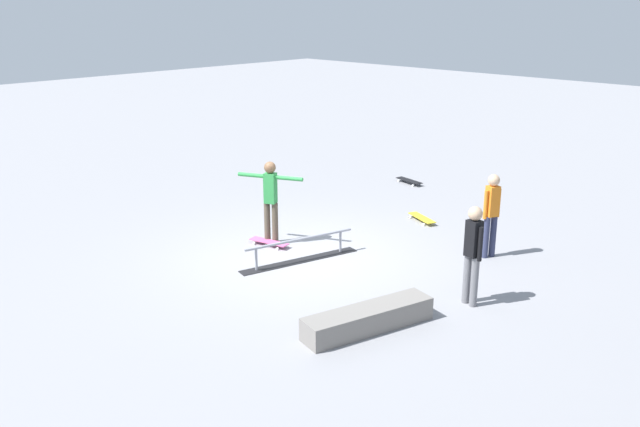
{
  "coord_description": "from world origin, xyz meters",
  "views": [
    {
      "loc": [
        8.02,
        8.28,
        4.47
      ],
      "look_at": [
        0.19,
        0.68,
        1.0
      ],
      "focal_mm": 38.12,
      "sensor_mm": 36.0,
      "label": 1
    }
  ],
  "objects_px": {
    "skateboard_main": "(269,242)",
    "bystander_orange_shirt": "(491,211)",
    "grind_rail": "(300,251)",
    "skater_main": "(271,197)",
    "loose_skateboard_black": "(409,181)",
    "bystander_black_shirt": "(473,250)",
    "skate_ledge": "(368,319)",
    "loose_skateboard_yellow": "(422,218)"
  },
  "relations": [
    {
      "from": "skateboard_main",
      "to": "bystander_orange_shirt",
      "type": "distance_m",
      "value": 4.13
    },
    {
      "from": "grind_rail",
      "to": "skater_main",
      "type": "bearing_deg",
      "value": -89.84
    },
    {
      "from": "bystander_orange_shirt",
      "to": "loose_skateboard_black",
      "type": "height_order",
      "value": "bystander_orange_shirt"
    },
    {
      "from": "bystander_black_shirt",
      "to": "bystander_orange_shirt",
      "type": "xyz_separation_m",
      "value": [
        -1.96,
        -0.84,
        -0.01
      ]
    },
    {
      "from": "skate_ledge",
      "to": "bystander_black_shirt",
      "type": "distance_m",
      "value": 1.94
    },
    {
      "from": "grind_rail",
      "to": "skate_ledge",
      "type": "bearing_deg",
      "value": 80.43
    },
    {
      "from": "skate_ledge",
      "to": "bystander_black_shirt",
      "type": "height_order",
      "value": "bystander_black_shirt"
    },
    {
      "from": "skate_ledge",
      "to": "loose_skateboard_yellow",
      "type": "relative_size",
      "value": 2.44
    },
    {
      "from": "skater_main",
      "to": "bystander_orange_shirt",
      "type": "xyz_separation_m",
      "value": [
        -2.25,
        3.35,
        -0.06
      ]
    },
    {
      "from": "skateboard_main",
      "to": "bystander_orange_shirt",
      "type": "bearing_deg",
      "value": -155.89
    },
    {
      "from": "skateboard_main",
      "to": "loose_skateboard_black",
      "type": "distance_m",
      "value": 5.54
    },
    {
      "from": "grind_rail",
      "to": "bystander_orange_shirt",
      "type": "relative_size",
      "value": 1.49
    },
    {
      "from": "skateboard_main",
      "to": "skater_main",
      "type": "bearing_deg",
      "value": -73.27
    },
    {
      "from": "skate_ledge",
      "to": "bystander_orange_shirt",
      "type": "distance_m",
      "value": 3.75
    },
    {
      "from": "skate_ledge",
      "to": "skater_main",
      "type": "distance_m",
      "value": 3.96
    },
    {
      "from": "skater_main",
      "to": "skate_ledge",
      "type": "bearing_deg",
      "value": 133.14
    },
    {
      "from": "grind_rail",
      "to": "skateboard_main",
      "type": "height_order",
      "value": "grind_rail"
    },
    {
      "from": "skateboard_main",
      "to": "loose_skateboard_yellow",
      "type": "relative_size",
      "value": 1.01
    },
    {
      "from": "bystander_black_shirt",
      "to": "bystander_orange_shirt",
      "type": "bearing_deg",
      "value": -54.63
    },
    {
      "from": "skateboard_main",
      "to": "loose_skateboard_black",
      "type": "bearing_deg",
      "value": -93.15
    },
    {
      "from": "skater_main",
      "to": "bystander_orange_shirt",
      "type": "relative_size",
      "value": 1.04
    },
    {
      "from": "bystander_orange_shirt",
      "to": "bystander_black_shirt",
      "type": "bearing_deg",
      "value": -134.79
    },
    {
      "from": "grind_rail",
      "to": "loose_skateboard_yellow",
      "type": "height_order",
      "value": "grind_rail"
    },
    {
      "from": "bystander_black_shirt",
      "to": "loose_skateboard_black",
      "type": "xyz_separation_m",
      "value": [
        -5.07,
        -4.95,
        -0.81
      ]
    },
    {
      "from": "bystander_black_shirt",
      "to": "loose_skateboard_black",
      "type": "bearing_deg",
      "value": -33.48
    },
    {
      "from": "bystander_black_shirt",
      "to": "grind_rail",
      "type": "bearing_deg",
      "value": 22.3
    },
    {
      "from": "bystander_orange_shirt",
      "to": "grind_rail",
      "type": "bearing_deg",
      "value": 159.75
    },
    {
      "from": "bystander_orange_shirt",
      "to": "loose_skateboard_black",
      "type": "distance_m",
      "value": 5.21
    },
    {
      "from": "skateboard_main",
      "to": "bystander_black_shirt",
      "type": "height_order",
      "value": "bystander_black_shirt"
    },
    {
      "from": "skate_ledge",
      "to": "loose_skateboard_yellow",
      "type": "height_order",
      "value": "skate_ledge"
    },
    {
      "from": "bystander_orange_shirt",
      "to": "loose_skateboard_yellow",
      "type": "bearing_deg",
      "value": 89.99
    },
    {
      "from": "skateboard_main",
      "to": "loose_skateboard_yellow",
      "type": "bearing_deg",
      "value": -122.29
    },
    {
      "from": "skate_ledge",
      "to": "grind_rail",
      "type": "bearing_deg",
      "value": -114.24
    },
    {
      "from": "loose_skateboard_yellow",
      "to": "bystander_orange_shirt",
      "type": "bearing_deg",
      "value": 0.58
    },
    {
      "from": "loose_skateboard_yellow",
      "to": "skate_ledge",
      "type": "bearing_deg",
      "value": -39.94
    },
    {
      "from": "bystander_orange_shirt",
      "to": "skater_main",
      "type": "bearing_deg",
      "value": 145.94
    },
    {
      "from": "skateboard_main",
      "to": "loose_skateboard_yellow",
      "type": "height_order",
      "value": "same"
    },
    {
      "from": "bystander_black_shirt",
      "to": "loose_skateboard_black",
      "type": "distance_m",
      "value": 7.13
    },
    {
      "from": "grind_rail",
      "to": "skateboard_main",
      "type": "xyz_separation_m",
      "value": [
        -0.15,
        -0.99,
        -0.12
      ]
    },
    {
      "from": "bystander_black_shirt",
      "to": "skateboard_main",
      "type": "bearing_deg",
      "value": 17.88
    },
    {
      "from": "grind_rail",
      "to": "bystander_orange_shirt",
      "type": "distance_m",
      "value": 3.48
    },
    {
      "from": "skateboard_main",
      "to": "loose_skateboard_yellow",
      "type": "distance_m",
      "value": 3.43
    }
  ]
}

